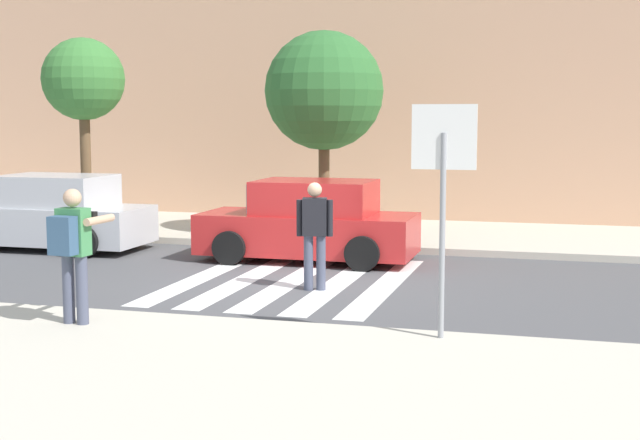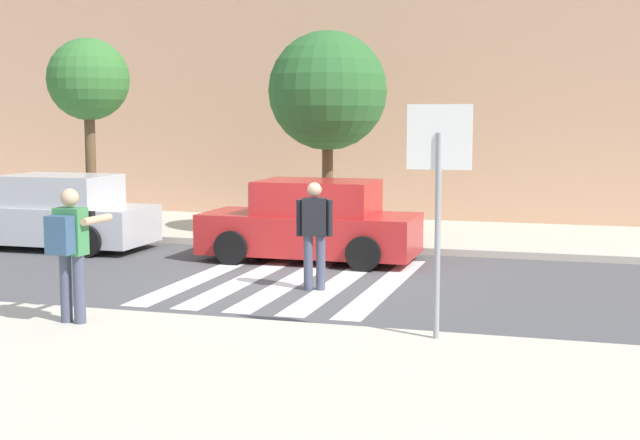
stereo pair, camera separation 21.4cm
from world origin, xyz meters
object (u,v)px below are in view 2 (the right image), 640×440
Objects in this scene: stop_sign at (439,169)px; parked_car_red at (312,223)px; parked_car_silver at (56,214)px; photographer_with_backpack at (70,243)px; street_tree_west at (88,81)px; pedestrian_crossing at (314,230)px; street_tree_center at (328,91)px.

stop_sign is 0.68× the size of parked_car_red.
parked_car_red is (-3.32, 5.82, -1.44)m from stop_sign.
stop_sign is at bearing -33.12° from parked_car_silver.
parked_car_silver is (-4.33, 6.37, -0.44)m from photographer_with_backpack.
street_tree_west is at bearing 98.91° from parked_car_silver.
parked_car_red is 6.81m from street_tree_west.
street_tree_west is (-4.63, 8.31, 2.37)m from photographer_with_backpack.
pedestrian_crossing is at bearing -23.06° from parked_car_silver.
parked_car_silver is 5.59m from parked_car_red.
street_tree_west is (-0.30, 1.93, 2.82)m from parked_car_silver.
photographer_with_backpack is 4.21m from pedestrian_crossing.
photographer_with_backpack is at bearing -95.69° from street_tree_center.
stop_sign is 1.60× the size of pedestrian_crossing.
stop_sign is 4.72m from photographer_with_backpack.
photographer_with_backpack is (-4.58, -0.56, -0.99)m from stop_sign.
stop_sign is 0.63× the size of street_tree_west.
parked_car_silver is 3.43m from street_tree_west.
parked_car_silver is (-6.47, 2.76, -0.25)m from pedestrian_crossing.
street_tree_center is (5.51, 0.49, -0.25)m from street_tree_west.
parked_car_silver is at bearing -81.09° from street_tree_west.
street_tree_center reaches higher than stop_sign.
stop_sign is 0.62× the size of street_tree_center.
stop_sign is 0.68× the size of parked_car_silver.
pedestrian_crossing is at bearing -72.26° from parked_car_red.
parked_car_red is 0.94× the size of street_tree_west.
street_tree_center is (5.21, 2.42, 2.56)m from parked_car_silver.
stop_sign is at bearing -65.79° from street_tree_center.
street_tree_west is at bearing -174.88° from street_tree_center.
street_tree_west is 0.98× the size of street_tree_center.
street_tree_center reaches higher than photographer_with_backpack.
photographer_with_backpack is at bearing -120.61° from pedestrian_crossing.
pedestrian_crossing is 0.42× the size of parked_car_red.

